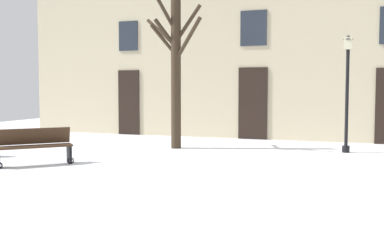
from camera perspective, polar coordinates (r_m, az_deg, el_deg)
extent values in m
plane|color=white|center=(10.97, -2.73, -6.29)|extent=(30.15, 30.15, 0.00)
cube|color=beige|center=(18.35, 6.84, 10.36)|extent=(18.84, 0.40, 8.02)
cube|color=black|center=(19.78, -7.54, 2.09)|extent=(0.94, 0.08, 2.64)
cube|color=#262D38|center=(19.88, -7.61, 9.92)|extent=(0.84, 0.06, 1.19)
cube|color=black|center=(17.98, 7.28, 1.98)|extent=(1.09, 0.08, 2.68)
cube|color=#262D38|center=(18.10, 7.36, 10.84)|extent=(0.98, 0.06, 1.30)
cylinder|color=#382B1E|center=(15.18, -1.93, 5.72)|extent=(0.31, 0.31, 4.84)
cylinder|color=#382B1E|center=(15.79, -3.66, 10.35)|extent=(1.35, 0.73, 1.02)
cylinder|color=#382B1E|center=(14.92, -0.52, 9.60)|extent=(1.06, 0.50, 1.32)
cylinder|color=#382B1E|center=(15.25, -3.28, 12.81)|extent=(0.70, 0.62, 1.28)
cylinder|color=#382B1E|center=(15.25, -3.18, 10.26)|extent=(0.73, 0.45, 0.95)
cylinder|color=#382B1E|center=(15.21, -0.49, 11.44)|extent=(0.89, 0.22, 1.19)
cylinder|color=#382B1E|center=(15.31, -3.42, 9.53)|extent=(0.87, 0.31, 1.02)
cylinder|color=black|center=(14.89, 18.01, 2.13)|extent=(0.10, 0.10, 3.05)
cylinder|color=black|center=(15.00, 17.89, -3.32)|extent=(0.22, 0.22, 0.20)
cube|color=beige|center=(14.94, 18.15, 8.69)|extent=(0.24, 0.24, 0.36)
cone|color=black|center=(14.96, 18.17, 9.37)|extent=(0.30, 0.30, 0.14)
cube|color=#3D2819|center=(12.52, -18.29, -3.02)|extent=(1.55, 1.61, 0.05)
cube|color=#3D2819|center=(12.68, -18.43, -1.83)|extent=(1.35, 1.41, 0.40)
cube|color=black|center=(12.70, -14.45, -3.93)|extent=(0.31, 0.30, 0.47)
torus|color=black|center=(12.57, -14.29, -4.73)|extent=(0.14, 0.14, 0.17)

